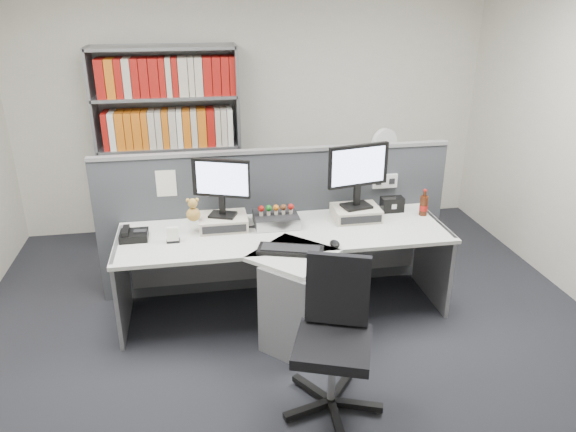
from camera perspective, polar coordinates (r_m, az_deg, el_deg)
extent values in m
plane|color=#27282E|center=(3.97, 1.68, -16.00)|extent=(5.50, 5.50, 0.00)
cube|color=silver|center=(5.93, -3.56, 11.55)|extent=(5.00, 0.04, 2.70)
cube|color=#3F4247|center=(4.72, -1.25, -0.57)|extent=(3.00, 0.05, 1.25)
cube|color=gray|center=(4.51, -1.32, 6.88)|extent=(3.00, 0.07, 0.03)
cube|color=white|center=(4.80, 10.08, 3.64)|extent=(0.22, 0.04, 0.12)
cube|color=white|center=(4.50, -12.66, 3.52)|extent=(0.16, 0.00, 0.22)
cube|color=white|center=(4.50, -7.57, 3.86)|extent=(0.16, 0.00, 0.22)
cube|color=white|center=(4.69, 7.27, 4.66)|extent=(0.16, 0.00, 0.22)
cube|color=silver|center=(4.29, -0.39, -1.80)|extent=(2.60, 0.80, 0.03)
cube|color=silver|center=(3.94, 0.58, -4.15)|extent=(0.74, 0.74, 0.03)
cube|color=gray|center=(4.01, 0.87, -9.51)|extent=(0.57, 0.57, 0.69)
cube|color=gray|center=(4.45, -16.99, -6.94)|extent=(0.03, 0.70, 0.72)
cube|color=gray|center=(4.80, 14.91, -4.41)|extent=(0.03, 0.70, 0.72)
cube|color=gray|center=(4.77, -1.10, -3.93)|extent=(2.50, 0.02, 0.45)
cube|color=beige|center=(4.37, -6.82, -0.59)|extent=(0.38, 0.30, 0.10)
cube|color=black|center=(4.23, -6.69, -1.38)|extent=(0.34, 0.01, 0.06)
cube|color=beige|center=(4.55, 7.13, 0.34)|extent=(0.38, 0.30, 0.10)
cube|color=black|center=(4.42, 7.68, -0.38)|extent=(0.34, 0.01, 0.06)
cube|color=black|center=(4.35, -6.85, 0.13)|extent=(0.24, 0.21, 0.02)
cube|color=black|center=(4.32, -6.90, 1.14)|extent=(0.05, 0.04, 0.16)
cube|color=black|center=(4.24, -7.04, 3.96)|extent=(0.44, 0.19, 0.30)
cube|color=#C0CEFF|center=(4.22, -6.93, 3.88)|extent=(0.39, 0.15, 0.26)
cube|color=black|center=(4.53, 7.17, 1.05)|extent=(0.26, 0.21, 0.02)
cube|color=black|center=(4.49, 7.23, 2.16)|extent=(0.06, 0.04, 0.19)
cube|color=black|center=(4.41, 7.39, 5.27)|extent=(0.52, 0.15, 0.34)
cube|color=#C0CEFF|center=(4.39, 7.41, 5.19)|extent=(0.46, 0.10, 0.29)
cube|color=black|center=(4.40, -1.29, -0.31)|extent=(0.35, 0.31, 0.09)
cube|color=silver|center=(4.26, -0.98, -1.10)|extent=(0.35, 0.01, 0.09)
cylinder|color=beige|center=(4.34, -2.82, 0.26)|extent=(0.03, 0.03, 0.03)
sphere|color=#A5140F|center=(4.33, -2.83, 0.78)|extent=(0.05, 0.05, 0.05)
cylinder|color=beige|center=(4.35, -2.04, 0.31)|extent=(0.03, 0.03, 0.03)
sphere|color=#19721E|center=(4.34, -2.05, 0.83)|extent=(0.05, 0.05, 0.05)
cylinder|color=beige|center=(4.36, -1.26, 0.36)|extent=(0.03, 0.03, 0.03)
sphere|color=orange|center=(4.34, -1.26, 0.88)|extent=(0.05, 0.05, 0.05)
cylinder|color=beige|center=(4.37, -0.48, 0.41)|extent=(0.03, 0.03, 0.03)
sphere|color=#593319|center=(4.35, -0.48, 0.93)|extent=(0.05, 0.05, 0.05)
cylinder|color=beige|center=(4.38, 0.29, 0.46)|extent=(0.03, 0.03, 0.03)
sphere|color=#A5140F|center=(4.36, 0.30, 0.98)|extent=(0.05, 0.05, 0.05)
cube|color=black|center=(3.96, 0.26, -3.58)|extent=(0.51, 0.32, 0.03)
cube|color=black|center=(3.95, 0.26, -3.37)|extent=(0.44, 0.25, 0.01)
ellipsoid|color=black|center=(4.05, 4.92, -2.92)|extent=(0.07, 0.12, 0.04)
cube|color=black|center=(4.31, -15.83, -1.98)|extent=(0.21, 0.19, 0.06)
cube|color=black|center=(4.30, -16.64, -1.48)|extent=(0.05, 0.17, 0.03)
cube|color=black|center=(4.29, -15.24, -1.54)|extent=(0.09, 0.06, 0.01)
cube|color=black|center=(4.20, -11.94, -2.54)|extent=(0.10, 0.06, 0.02)
cube|color=white|center=(4.16, -12.01, -1.92)|extent=(0.09, 0.03, 0.10)
cube|color=white|center=(4.19, -12.00, -1.70)|extent=(0.09, 0.03, 0.10)
sphere|color=#B4883C|center=(4.27, -9.89, 0.17)|extent=(0.11, 0.11, 0.11)
sphere|color=#B4883C|center=(4.23, -9.97, 1.32)|extent=(0.08, 0.08, 0.08)
sphere|color=#B4883C|center=(4.23, -10.46, 1.63)|extent=(0.03, 0.03, 0.03)
sphere|color=#B4883C|center=(4.22, -9.52, 1.69)|extent=(0.03, 0.03, 0.03)
cube|color=black|center=(4.74, 10.84, 1.21)|extent=(0.19, 0.11, 0.13)
cylinder|color=#3F190A|center=(4.71, 14.02, 1.06)|extent=(0.07, 0.07, 0.17)
cylinder|color=#A5140F|center=(4.72, 14.00, 0.85)|extent=(0.07, 0.07, 0.05)
cylinder|color=#3F190A|center=(4.67, 14.14, 2.29)|extent=(0.03, 0.03, 0.05)
cylinder|color=#A5140F|center=(4.66, 14.18, 2.63)|extent=(0.03, 0.03, 0.01)
cube|color=gray|center=(5.76, -19.12, 6.45)|extent=(0.03, 0.40, 2.00)
cube|color=gray|center=(5.70, -5.24, 7.43)|extent=(0.03, 0.40, 2.00)
cube|color=gray|center=(5.87, -12.17, 7.47)|extent=(1.40, 0.02, 2.00)
cube|color=gray|center=(6.02, -11.47, -2.03)|extent=(1.38, 0.40, 0.03)
cube|color=gray|center=(5.83, -11.84, 2.45)|extent=(1.38, 0.40, 0.03)
cube|color=gray|center=(5.69, -12.24, 7.18)|extent=(1.38, 0.40, 0.03)
cube|color=gray|center=(5.58, -12.66, 12.14)|extent=(1.38, 0.40, 0.03)
cube|color=gray|center=(5.52, -13.08, 16.83)|extent=(1.38, 0.40, 0.03)
cube|color=#A5140F|center=(5.91, -11.61, -0.43)|extent=(1.24, 0.28, 0.36)
cube|color=orange|center=(5.74, -12.00, 4.17)|extent=(1.24, 0.28, 0.36)
cube|color=beige|center=(5.61, -12.41, 9.02)|extent=(1.24, 0.28, 0.36)
cube|color=white|center=(5.52, -12.85, 14.07)|extent=(1.24, 0.28, 0.36)
cube|color=gray|center=(5.77, 9.48, 0.60)|extent=(0.45, 0.60, 0.70)
cube|color=black|center=(5.45, 10.60, 1.10)|extent=(0.40, 0.02, 0.28)
cube|color=black|center=(5.57, 10.37, -1.97)|extent=(0.40, 0.02, 0.28)
cylinder|color=white|center=(5.65, 9.71, 4.04)|extent=(0.18, 0.18, 0.03)
cylinder|color=white|center=(5.62, 9.78, 5.08)|extent=(0.03, 0.03, 0.18)
cylinder|color=white|center=(5.53, 10.01, 7.46)|extent=(0.30, 0.17, 0.31)
cylinder|color=silver|center=(5.56, 9.92, 7.53)|extent=(0.30, 0.16, 0.31)
cylinder|color=silver|center=(3.55, 4.61, -16.31)|extent=(0.05, 0.05, 0.40)
cube|color=black|center=(3.42, 4.72, -13.44)|extent=(0.59, 0.59, 0.07)
cube|color=black|center=(3.44, 5.24, -7.63)|extent=(0.41, 0.24, 0.46)
cube|color=black|center=(3.68, 7.45, -19.04)|extent=(0.30, 0.15, 0.04)
cylinder|color=black|center=(3.69, 9.41, -19.34)|extent=(0.05, 0.05, 0.03)
cube|color=black|center=(3.81, 5.66, -17.20)|extent=(0.22, 0.27, 0.04)
cylinder|color=black|center=(3.91, 6.37, -16.35)|extent=(0.05, 0.05, 0.03)
cube|color=black|center=(3.77, 2.38, -17.53)|extent=(0.21, 0.28, 0.04)
cylinder|color=black|center=(3.85, 1.04, -16.89)|extent=(0.05, 0.05, 0.03)
cube|color=black|center=(3.62, 1.88, -19.66)|extent=(0.30, 0.13, 0.04)
cylinder|color=black|center=(3.59, 0.06, -20.40)|extent=(0.05, 0.05, 0.03)
cube|color=black|center=(3.55, 5.14, -20.68)|extent=(0.06, 0.30, 0.04)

